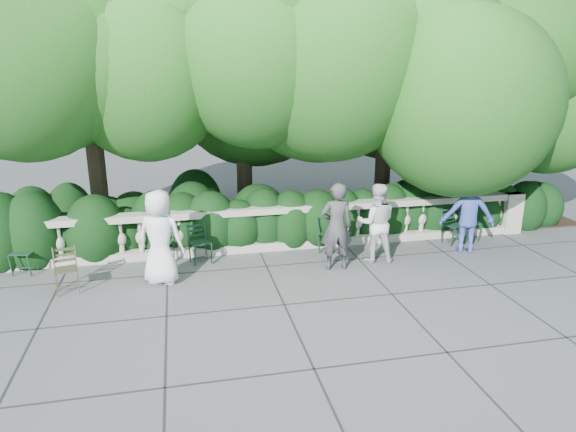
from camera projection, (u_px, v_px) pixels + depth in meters
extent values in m
plane|color=#484A4F|center=(299.00, 280.00, 9.95)|extent=(90.00, 90.00, 0.00)
cube|color=#9E998E|center=(281.00, 245.00, 11.61)|extent=(12.00, 0.32, 0.18)
cube|color=#9E998E|center=(280.00, 209.00, 11.37)|extent=(12.00, 0.36, 0.14)
cube|color=#9E998E|center=(510.00, 212.00, 12.66)|extent=(0.44, 0.44, 1.00)
cylinder|color=#3F3023|center=(98.00, 181.00, 11.92)|extent=(0.40, 0.40, 2.80)
ellipsoid|color=#133E11|center=(84.00, 80.00, 10.86)|extent=(5.28, 5.28, 3.96)
cylinder|color=#3F3023|center=(244.00, 158.00, 13.11)|extent=(0.40, 0.40, 3.40)
ellipsoid|color=#133E11|center=(244.00, 45.00, 11.84)|extent=(6.24, 6.24, 4.68)
cylinder|color=#3F3023|center=(383.00, 165.00, 13.22)|extent=(0.40, 0.40, 3.00)
ellipsoid|color=#133E11|center=(396.00, 68.00, 12.09)|extent=(5.52, 5.52, 4.14)
cylinder|color=#3F3023|center=(476.00, 165.00, 14.35)|extent=(0.40, 0.40, 2.60)
ellipsoid|color=#133E11|center=(493.00, 88.00, 13.38)|extent=(4.80, 4.80, 3.60)
imported|color=white|center=(160.00, 237.00, 9.59)|extent=(1.04, 0.88, 1.81)
imported|color=#38383C|center=(337.00, 227.00, 10.25)|extent=(0.68, 0.47, 1.79)
imported|color=silver|center=(376.00, 223.00, 10.70)|extent=(0.94, 0.80, 1.67)
imported|color=#303F92|center=(468.00, 212.00, 11.22)|extent=(1.33, 1.01, 1.82)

